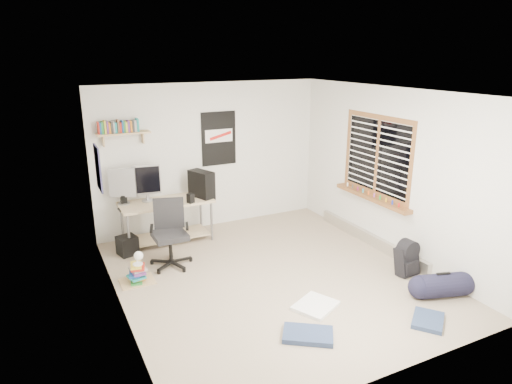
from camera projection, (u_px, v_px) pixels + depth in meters
name	position (u px, v px, depth m)	size (l,w,h in m)	color
floor	(272.00, 277.00, 6.28)	(4.00, 4.50, 0.01)	gray
ceiling	(274.00, 92.00, 5.54)	(4.00, 4.50, 0.01)	white
back_wall	(211.00, 156.00, 7.84)	(4.00, 0.01, 2.50)	silver
left_wall	(115.00, 214.00, 5.06)	(0.01, 4.50, 2.50)	silver
right_wall	(392.00, 173.00, 6.77)	(0.01, 4.50, 2.50)	silver
desk	(167.00, 221.00, 7.35)	(1.45, 0.63, 0.66)	tan
monitor_left	(123.00, 192.00, 7.06)	(0.41, 0.10, 0.45)	#A3A3A8
monitor_right	(147.00, 189.00, 7.20)	(0.43, 0.11, 0.48)	#B2B2B7
pc_tower	(202.00, 185.00, 7.42)	(0.21, 0.45, 0.47)	black
keyboard	(132.00, 208.00, 7.01)	(0.42, 0.15, 0.02)	black
speaker_left	(124.00, 201.00, 7.11)	(0.09, 0.09, 0.18)	black
speaker_right	(191.00, 199.00, 7.16)	(0.09, 0.09, 0.19)	black
office_chair	(170.00, 234.00, 6.48)	(0.63, 0.63, 0.97)	black
wall_shelf	(124.00, 133.00, 6.97)	(0.80, 0.22, 0.24)	tan
poster_back_wall	(219.00, 139.00, 7.80)	(0.62, 0.03, 0.92)	black
poster_left_wall	(98.00, 168.00, 6.02)	(0.02, 0.42, 0.60)	navy
window	(376.00, 156.00, 6.94)	(0.10, 1.50, 1.26)	brown
baseboard_heater	(370.00, 239.00, 7.34)	(0.08, 2.50, 0.18)	#B7B2A8
backpack	(407.00, 261.00, 6.31)	(0.30, 0.24, 0.40)	black
duffel_bag	(442.00, 286.00, 5.75)	(0.30, 0.30, 0.60)	black
tshirt	(315.00, 306.00, 5.53)	(0.50, 0.42, 0.04)	white
jeans_a	(308.00, 335.00, 4.95)	(0.54, 0.34, 0.06)	navy
jeans_b	(428.00, 320.00, 5.22)	(0.44, 0.33, 0.05)	navy
book_stack	(137.00, 272.00, 6.11)	(0.42, 0.34, 0.29)	olive
desk_lamp	(137.00, 256.00, 6.03)	(0.13, 0.22, 0.22)	silver
subwoofer	(127.00, 246.00, 6.95)	(0.27, 0.27, 0.30)	black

